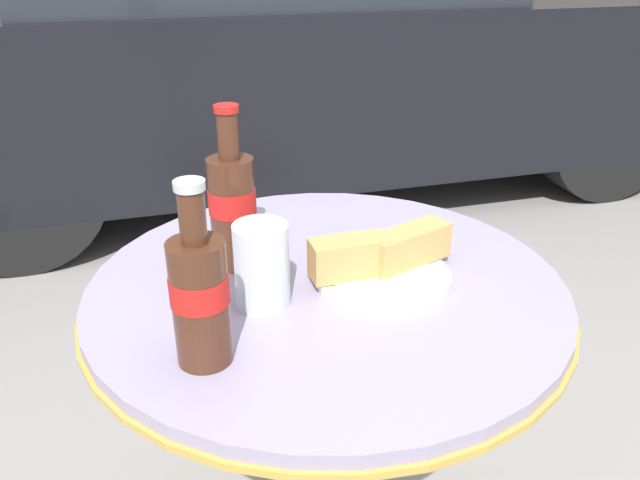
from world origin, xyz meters
TOP-DOWN VIEW (x-y plane):
  - bistro_table at (0.00, 0.00)m, footprint 0.72×0.72m
  - cola_bottle_left at (-0.20, -0.15)m, footprint 0.07×0.07m
  - cola_bottle_right at (-0.12, 0.09)m, footprint 0.07×0.07m
  - drinking_glass at (-0.10, -0.04)m, footprint 0.08×0.08m
  - lunch_plate_near at (0.08, -0.01)m, footprint 0.23×0.21m
  - parked_car at (0.55, 2.41)m, footprint 4.34×1.66m

SIDE VIEW (x-z plane):
  - bistro_table at x=0.00m, z-range 0.19..0.91m
  - parked_car at x=0.55m, z-range -0.03..1.39m
  - lunch_plate_near at x=0.08m, z-range 0.72..0.79m
  - drinking_glass at x=-0.10m, z-range 0.72..0.84m
  - cola_bottle_left at x=-0.20m, z-range 0.70..0.93m
  - cola_bottle_right at x=-0.12m, z-range 0.70..0.95m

